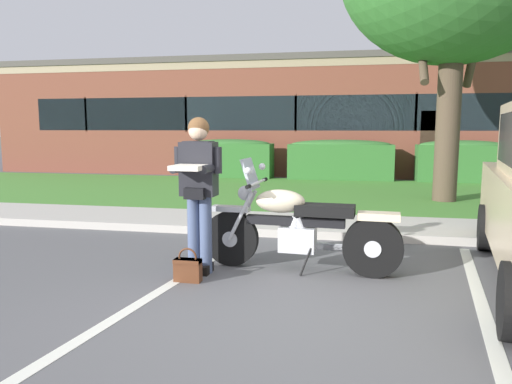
{
  "coord_description": "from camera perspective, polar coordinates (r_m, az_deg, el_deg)",
  "views": [
    {
      "loc": [
        0.52,
        -4.27,
        1.59
      ],
      "look_at": [
        -0.58,
        1.19,
        0.85
      ],
      "focal_mm": 33.89,
      "sensor_mm": 36.0,
      "label": 1
    }
  ],
  "objects": [
    {
      "name": "hedge_left",
      "position": [
        15.22,
        -3.11,
        4.04
      ],
      "size": [
        2.69,
        0.9,
        1.24
      ],
      "color": "#336B2D",
      "rests_on": "ground"
    },
    {
      "name": "motorcycle",
      "position": [
        5.39,
        6.0,
        -4.25
      ],
      "size": [
        2.24,
        0.82,
        1.26
      ],
      "color": "black",
      "rests_on": "ground"
    },
    {
      "name": "brick_building",
      "position": [
        20.11,
        6.25,
        8.62
      ],
      "size": [
        21.77,
        9.24,
        3.93
      ],
      "color": "brown",
      "rests_on": "ground"
    },
    {
      "name": "handbag",
      "position": [
        5.13,
        -8.06,
        -8.87
      ],
      "size": [
        0.28,
        0.13,
        0.36
      ],
      "color": "#562D19",
      "rests_on": "ground"
    },
    {
      "name": "concrete_walk",
      "position": [
        7.92,
        7.46,
        -3.77
      ],
      "size": [
        60.0,
        1.5,
        0.08
      ],
      "primitive_type": "cube",
      "color": "#B7B2A8",
      "rests_on": "ground"
    },
    {
      "name": "grass_lawn",
      "position": [
        11.66,
        8.77,
        -0.19
      ],
      "size": [
        60.0,
        6.09,
        0.06
      ],
      "primitive_type": "cube",
      "color": "#478433",
      "rests_on": "ground"
    },
    {
      "name": "rider_person",
      "position": [
        5.25,
        -6.83,
        1.14
      ],
      "size": [
        0.54,
        0.6,
        1.7
      ],
      "color": "black",
      "rests_on": "ground"
    },
    {
      "name": "stall_stripe_0",
      "position": [
        5.07,
        -10.23,
        -10.77
      ],
      "size": [
        0.72,
        4.37,
        0.01
      ],
      "primitive_type": "cube",
      "rotation": [
        0.0,
        0.0,
        -0.14
      ],
      "color": "silver",
      "rests_on": "ground"
    },
    {
      "name": "ground_plane",
      "position": [
        4.58,
        4.3,
        -12.76
      ],
      "size": [
        140.0,
        140.0,
        0.0
      ],
      "primitive_type": "plane",
      "color": "#565659"
    },
    {
      "name": "hedge_center_right",
      "position": [
        15.04,
        23.08,
        3.4
      ],
      "size": [
        2.47,
        0.9,
        1.24
      ],
      "color": "#336B2D",
      "rests_on": "ground"
    },
    {
      "name": "stall_stripe_1",
      "position": [
        4.88,
        25.13,
        -12.14
      ],
      "size": [
        0.72,
        4.37,
        0.01
      ],
      "primitive_type": "cube",
      "rotation": [
        0.0,
        0.0,
        -0.14
      ],
      "color": "silver",
      "rests_on": "ground"
    },
    {
      "name": "hedge_center_left",
      "position": [
        14.74,
        9.91,
        3.82
      ],
      "size": [
        3.09,
        0.9,
        1.24
      ],
      "color": "#336B2D",
      "rests_on": "ground"
    },
    {
      "name": "curb_strip",
      "position": [
        7.09,
        6.98,
        -4.94
      ],
      "size": [
        60.0,
        0.2,
        0.12
      ],
      "primitive_type": "cube",
      "color": "#B7B2A8",
      "rests_on": "ground"
    }
  ]
}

